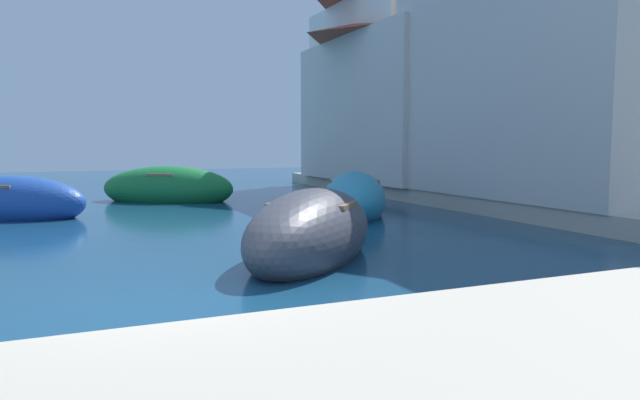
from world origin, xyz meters
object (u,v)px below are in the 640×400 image
Objects in this scene: waterfront_building_main at (560,47)px; waterfront_building_annex at (400,80)px; moored_boat_3 at (354,199)px; moored_boat_4 at (168,189)px; moored_boat_1 at (312,233)px; moored_boat_0 at (8,203)px; waterfront_building_far at (410,96)px.

waterfront_building_annex is at bearing 90.00° from waterfront_building_main.
moored_boat_3 is 7.56m from moored_boat_4.
moored_boat_0 is at bearing 73.22° from moored_boat_1.
waterfront_building_main is (9.84, 4.07, 4.52)m from moored_boat_1.
waterfront_building_annex is at bearing 167.64° from moored_boat_3.
moored_boat_3 is at bearing 167.22° from waterfront_building_main.
waterfront_building_far is (6.25, 7.13, 3.71)m from moored_boat_3.
waterfront_building_far is at bearing 36.38° from moored_boat_4.
moored_boat_3 is (3.59, 5.49, -0.00)m from moored_boat_1.
waterfront_building_annex is 1.14m from waterfront_building_far.
waterfront_building_main is 1.12× the size of waterfront_building_annex.
waterfront_building_annex is (9.84, 13.48, 4.46)m from moored_boat_1.
waterfront_building_annex reaches higher than moored_boat_1.
waterfront_building_far is at bearing 1.87° from moored_boat_1.
moored_boat_1 is 0.55× the size of waterfront_building_annex.
waterfront_building_far is at bearing 164.42° from moored_boat_3.
waterfront_building_far is (10.66, 0.99, 3.71)m from moored_boat_4.
moored_boat_0 is at bearing -116.12° from moored_boat_4.
waterfront_building_main reaches higher than moored_boat_4.
moored_boat_4 is 11.33m from waterfront_building_far.
moored_boat_3 is 7.84m from waterfront_building_main.
moored_boat_0 is at bearing -165.18° from waterfront_building_far.
moored_boat_0 is 0.45× the size of waterfront_building_far.
moored_boat_3 is 0.48× the size of waterfront_building_main.
moored_boat_0 is 5.72m from moored_boat_4.
moored_boat_1 is 17.28m from waterfront_building_annex.
moored_boat_3 is at bearing 6.62° from moored_boat_1.
moored_boat_4 is 0.52× the size of waterfront_building_main.
waterfront_building_main reaches higher than moored_boat_3.
waterfront_building_main reaches higher than waterfront_building_far.
moored_boat_0 is 16.85m from waterfront_building_annex.
moored_boat_0 is 10.22m from moored_boat_1.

